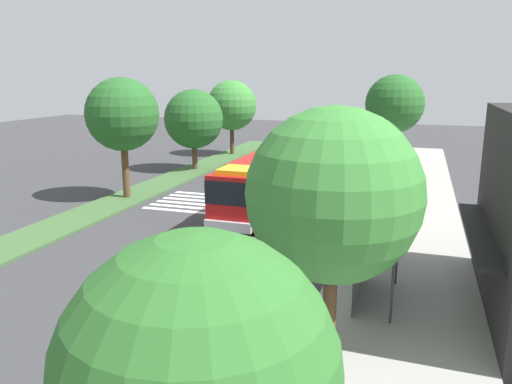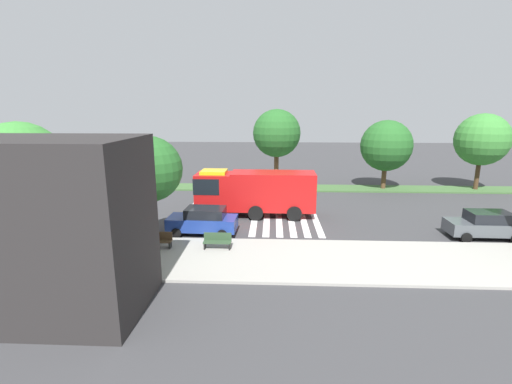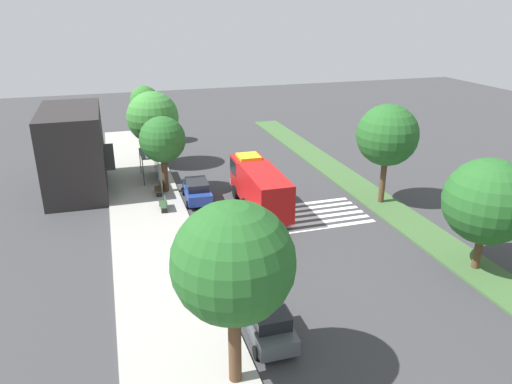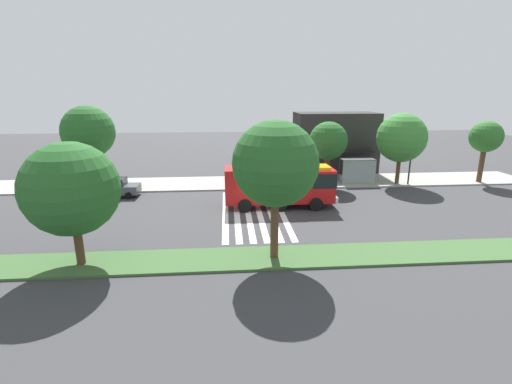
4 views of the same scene
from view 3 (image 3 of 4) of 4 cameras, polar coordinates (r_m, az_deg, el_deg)
The scene contains 18 objects.
ground_plane at distance 36.24m, azimuth 3.37°, elevation -2.97°, with size 120.00×120.00×0.00m, color #38383A.
sidewalk at distance 34.31m, azimuth -12.05°, elevation -4.77°, with size 60.00×5.71×0.14m, color #9E9B93.
median_strip at distance 39.70m, azimuth 14.74°, elevation -1.32°, with size 60.00×3.00×0.14m, color #3D6033.
crosswalk at distance 35.96m, azimuth 3.55°, elevation -3.16°, with size 4.95×12.31×0.01m.
fire_truck at distance 37.03m, azimuth 0.30°, elevation 0.89°, with size 9.20×2.85×3.49m.
parked_car_west at distance 23.67m, azimuth 1.26°, elevation -14.96°, with size 4.47×2.11×1.73m.
parked_car_mid at distance 39.10m, azimuth -7.01°, elevation 0.22°, with size 4.54×2.28×1.76m.
bus_stop_shelter at distance 44.20m, azimuth -12.20°, elevation 3.74°, with size 3.50×1.40×2.46m.
bench_near_shelter at distance 40.85m, azimuth -11.46°, elevation 0.40°, with size 1.60×0.50×0.90m.
bench_west_of_shelter at distance 37.63m, azimuth -10.87°, elevation -1.40°, with size 1.60×0.50×0.90m.
street_lamp at distance 48.67m, azimuth -11.67°, elevation 7.29°, with size 0.36×0.36×5.51m.
storefront_building at distance 43.07m, azimuth -20.77°, elevation 4.59°, with size 9.46×5.53×6.99m.
sidewalk_tree_far_west at distance 18.53m, azimuth -2.72°, elevation -8.45°, with size 4.86×4.86×8.03m.
sidewalk_tree_west at distance 40.12m, azimuth -11.03°, elevation 6.08°, with size 3.79×3.79×6.40m.
sidewalk_tree_center at distance 47.33m, azimuth -12.15°, elevation 8.64°, with size 4.93×4.93×7.20m.
sidewalk_tree_east at distance 56.15m, azimuth -13.08°, elevation 10.48°, with size 3.21×3.21×6.37m.
median_tree_west at distance 30.42m, azimuth 25.75°, elevation -1.02°, with size 5.01×5.01×6.80m.
median_tree_center at distance 38.19m, azimuth 15.31°, elevation 6.48°, with size 4.73×4.73×7.84m.
Camera 3 is at (-30.87, 11.74, 14.91)m, focal length 33.72 mm.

